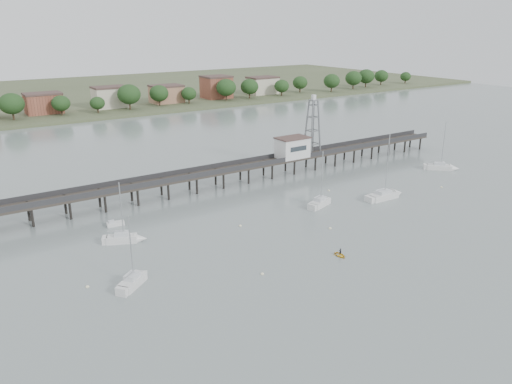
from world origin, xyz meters
TOP-DOWN VIEW (x-y plane):
  - ground_plane at (0.00, 0.00)m, footprint 500.00×500.00m
  - pier at (0.00, 60.00)m, footprint 150.00×5.00m
  - pier_building at (25.00, 60.00)m, footprint 8.40×5.40m
  - lattice_tower at (31.50, 60.00)m, footprint 3.20×3.20m
  - sailboat_c at (15.53, 37.01)m, footprint 7.82×4.50m
  - sailboat_a at (-29.94, 26.49)m, footprint 6.61×5.80m
  - sailboat_d at (30.65, 32.35)m, footprint 9.51×3.07m
  - sailboat_b at (-25.79, 41.42)m, footprint 7.17×4.73m
  - sailboat_e at (59.93, 39.57)m, footprint 7.58×7.49m
  - white_tender at (-25.18, 50.05)m, footprint 3.39×1.77m
  - yellow_dinghy at (1.55, 16.43)m, footprint 1.77×0.62m
  - dinghy_occupant at (1.55, 16.43)m, footprint 0.84×1.21m
  - mooring_buoys at (3.84, 30.67)m, footprint 83.55×25.46m
  - far_shore at (0.36, 239.58)m, footprint 500.00×170.00m

SIDE VIEW (x-z plane):
  - ground_plane at x=0.00m, z-range 0.00..0.00m
  - yellow_dinghy at x=1.55m, z-range -1.22..1.22m
  - dinghy_occupant at x=1.55m, z-range -0.14..0.14m
  - mooring_buoys at x=3.84m, z-range -0.12..0.28m
  - white_tender at x=-25.18m, z-range -0.24..1.02m
  - sailboat_d at x=30.65m, z-range -7.09..8.35m
  - sailboat_e at x=59.93m, z-range -6.17..7.45m
  - sailboat_c at x=15.53m, z-range -5.60..6.89m
  - sailboat_b at x=-25.79m, z-range -5.16..6.46m
  - sailboat_a at x=-29.94m, z-range -5.07..6.37m
  - far_shore at x=0.36m, z-range -4.25..6.15m
  - pier at x=0.00m, z-range 1.04..6.54m
  - pier_building at x=25.00m, z-range 4.02..9.32m
  - lattice_tower at x=31.50m, z-range 3.35..18.85m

